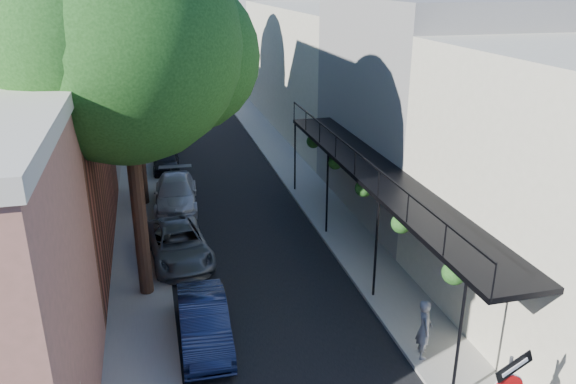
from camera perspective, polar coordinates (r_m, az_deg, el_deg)
road_surface at (r=38.03m, az=-8.80°, el=5.90°), size 6.00×64.00×0.01m
sidewalk_left at (r=37.89m, az=-14.85°, el=5.47°), size 2.00×64.00×0.12m
sidewalk_right at (r=38.56m, az=-2.85°, el=6.42°), size 2.00×64.00×0.12m
buildings_left at (r=36.23m, az=-24.13°, el=11.59°), size 10.10×59.10×12.00m
buildings_right at (r=38.48m, az=4.69°, el=12.97°), size 9.80×55.00×10.00m
oak_near at (r=16.98m, az=-14.98°, el=14.04°), size 7.48×6.80×11.42m
oak_mid at (r=25.00m, az=-14.93°, el=14.16°), size 6.60×6.00×10.20m
oak_far at (r=33.92m, az=-15.03°, el=17.81°), size 7.70×7.00×11.90m
parked_car_b at (r=16.39m, az=-8.52°, el=-12.97°), size 1.42×3.89×1.28m
parked_car_c at (r=20.94m, az=-11.03°, el=-5.24°), size 2.50×4.64×1.24m
parked_car_d at (r=25.70m, az=-11.34°, el=-0.12°), size 2.14×4.66×1.32m
parked_car_e at (r=30.78m, az=-12.31°, el=3.20°), size 1.48×3.50×1.18m
parked_car_f at (r=35.99m, az=-11.71°, el=5.78°), size 1.40×3.50×1.13m
parked_car_g at (r=40.84m, az=-12.40°, el=7.58°), size 2.33×4.55×1.23m
pedestrian at (r=15.80m, az=13.70°, el=-13.34°), size 0.58×0.72×1.71m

